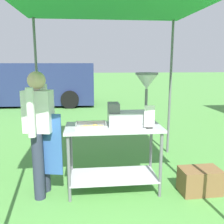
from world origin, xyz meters
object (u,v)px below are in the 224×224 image
object	(u,v)px
donut_tray	(91,127)
menu_sign	(149,118)
stall_canopy	(113,5)
supply_crate	(200,181)
donut_fryer	(134,105)
vendor	(40,128)
van_navy	(35,83)
donut_cart	(114,145)

from	to	relation	value
donut_tray	menu_sign	distance (m)	0.73
stall_canopy	supply_crate	distance (m)	2.52
stall_canopy	menu_sign	bearing A→B (deg)	-30.59
donut_tray	stall_canopy	bearing A→B (deg)	36.88
stall_canopy	donut_fryer	size ratio (longest dim) A/B	3.78
menu_sign	supply_crate	distance (m)	1.11
menu_sign	supply_crate	size ratio (longest dim) A/B	0.55
vendor	van_navy	size ratio (longest dim) A/B	0.33
donut_cart	van_navy	bearing A→B (deg)	108.71
donut_tray	donut_fryer	size ratio (longest dim) A/B	0.56
stall_canopy	menu_sign	xyz separation A→B (m)	(0.43, -0.26, -1.37)
donut_fryer	vendor	size ratio (longest dim) A/B	0.43
stall_canopy	supply_crate	size ratio (longest dim) A/B	4.89
menu_sign	supply_crate	xyz separation A→B (m)	(0.70, -0.04, -0.86)
menu_sign	vendor	distance (m)	1.38
donut_cart	menu_sign	bearing A→B (deg)	-20.03
donut_cart	donut_fryer	size ratio (longest dim) A/B	1.82
menu_sign	van_navy	xyz separation A→B (m)	(-2.89, 7.41, -0.15)
menu_sign	van_navy	distance (m)	7.96
supply_crate	van_navy	xyz separation A→B (m)	(-3.59, 7.46, 0.71)
donut_cart	donut_tray	size ratio (longest dim) A/B	3.29
donut_fryer	donut_cart	bearing A→B (deg)	-173.00
donut_cart	menu_sign	distance (m)	0.61
donut_cart	van_navy	world-z (taller)	van_navy
donut_fryer	van_navy	distance (m)	7.73
stall_canopy	donut_tray	distance (m)	1.52
donut_tray	supply_crate	world-z (taller)	donut_tray
donut_cart	donut_fryer	bearing A→B (deg)	7.00
donut_cart	donut_fryer	distance (m)	0.60
stall_canopy	vendor	world-z (taller)	stall_canopy
donut_cart	donut_fryer	xyz separation A→B (m)	(0.27, 0.03, 0.53)
menu_sign	donut_tray	bearing A→B (deg)	177.04
donut_cart	donut_tray	xyz separation A→B (m)	(-0.29, -0.12, 0.29)
supply_crate	stall_canopy	bearing A→B (deg)	165.26
stall_canopy	menu_sign	size ratio (longest dim) A/B	8.89
stall_canopy	donut_tray	xyz separation A→B (m)	(-0.29, -0.22, -1.48)
donut_fryer	menu_sign	distance (m)	0.29
stall_canopy	donut_tray	world-z (taller)	stall_canopy
supply_crate	van_navy	distance (m)	8.31
donut_tray	vendor	world-z (taller)	vendor
menu_sign	supply_crate	bearing A→B (deg)	-3.44
van_navy	supply_crate	bearing A→B (deg)	-64.28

